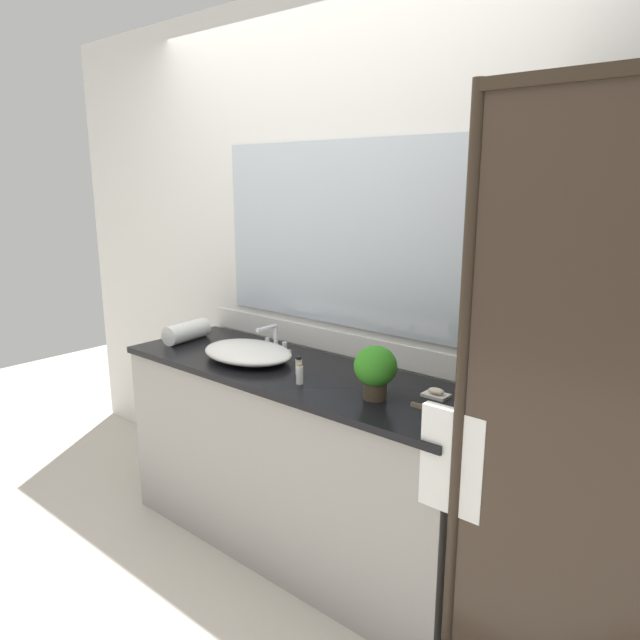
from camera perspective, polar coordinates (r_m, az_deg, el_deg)
ground_plane at (r=3.06m, az=-2.29°, el=-20.98°), size 8.00×8.00×0.00m
wall_back_with_mirror at (r=2.82m, az=2.21°, el=4.72°), size 4.40×0.06×2.60m
vanity_cabinet at (r=2.84m, az=-2.24°, el=-13.37°), size 1.80×0.58×0.90m
shower_enclosure at (r=1.86m, az=23.62°, el=-10.16°), size 1.20×0.59×2.00m
sink_basin at (r=2.80m, az=-7.02°, el=-3.11°), size 0.47×0.34×0.08m
faucet at (r=2.92m, az=-4.45°, el=-2.19°), size 0.17×0.15×0.14m
potted_plant at (r=2.28m, az=5.38°, el=-4.73°), size 0.17×0.17×0.21m
soap_dish at (r=2.37m, az=11.18°, el=-6.99°), size 0.10×0.07×0.04m
amenity_bottle_body_wash at (r=2.58m, az=-2.07°, el=-4.47°), size 0.03×0.03×0.08m
amenity_bottle_shampoo at (r=2.46m, az=-1.99°, el=-5.27°), size 0.03×0.03×0.09m
rolled_towel_near_edge at (r=3.18m, az=-12.79°, el=-1.10°), size 0.13×0.27×0.10m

